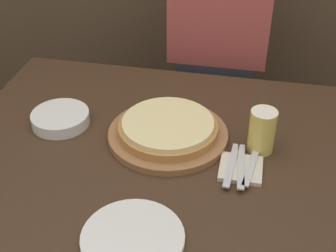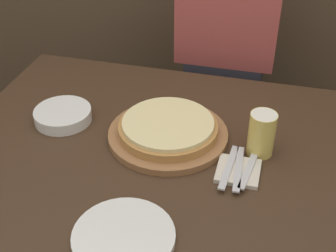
% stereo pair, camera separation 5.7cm
% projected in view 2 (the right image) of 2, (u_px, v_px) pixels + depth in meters
% --- Properties ---
extents(dining_table, '(1.17, 0.95, 0.74)m').
position_uv_depth(dining_table, '(159.00, 247.00, 1.48)').
color(dining_table, '#3D2819').
rests_on(dining_table, ground_plane).
extents(pizza_on_board, '(0.34, 0.34, 0.06)m').
position_uv_depth(pizza_on_board, '(168.00, 130.00, 1.31)').
color(pizza_on_board, '#99663D').
rests_on(pizza_on_board, dining_table).
extents(beer_glass, '(0.07, 0.07, 0.12)m').
position_uv_depth(beer_glass, '(262.00, 132.00, 1.23)').
color(beer_glass, '#E5C65B').
rests_on(beer_glass, dining_table).
extents(dinner_plate, '(0.23, 0.23, 0.02)m').
position_uv_depth(dinner_plate, '(124.00, 237.00, 1.02)').
color(dinner_plate, white).
rests_on(dinner_plate, dining_table).
extents(side_bowl, '(0.17, 0.17, 0.04)m').
position_uv_depth(side_bowl, '(63.00, 115.00, 1.39)').
color(side_bowl, white).
rests_on(side_bowl, dining_table).
extents(napkin_stack, '(0.11, 0.11, 0.01)m').
position_uv_depth(napkin_stack, '(238.00, 171.00, 1.20)').
color(napkin_stack, beige).
rests_on(napkin_stack, dining_table).
extents(fork, '(0.03, 0.18, 0.00)m').
position_uv_depth(fork, '(229.00, 167.00, 1.20)').
color(fork, silver).
rests_on(fork, napkin_stack).
extents(dinner_knife, '(0.03, 0.18, 0.00)m').
position_uv_depth(dinner_knife, '(238.00, 169.00, 1.19)').
color(dinner_knife, silver).
rests_on(dinner_knife, napkin_stack).
extents(spoon, '(0.04, 0.15, 0.00)m').
position_uv_depth(spoon, '(248.00, 170.00, 1.19)').
color(spoon, silver).
rests_on(spoon, napkin_stack).
extents(diner_person, '(0.36, 0.21, 1.35)m').
position_uv_depth(diner_person, '(225.00, 68.00, 1.82)').
color(diner_person, '#33333D').
rests_on(diner_person, ground_plane).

